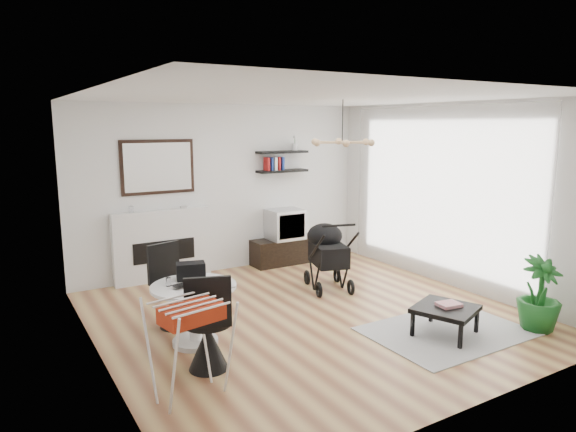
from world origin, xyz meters
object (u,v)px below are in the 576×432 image
fireplace (162,237)px  drying_rack (190,347)px  coffee_table (446,310)px  tv_console (285,251)px  potted_plant (539,294)px  crt_tv (285,224)px  stroller (327,258)px  dining_table (194,305)px

fireplace → drying_rack: fireplace is taller
coffee_table → tv_console: bearing=89.9°
fireplace → potted_plant: fireplace is taller
crt_tv → potted_plant: size_ratio=0.67×
stroller → dining_table: bearing=-142.8°
dining_table → potted_plant: (3.59, -1.69, -0.01)m
coffee_table → drying_rack: bearing=176.1°
drying_rack → fireplace: bearing=65.4°
crt_tv → coffee_table: crt_tv is taller
tv_console → stroller: size_ratio=1.11×
dining_table → stroller: bearing=20.0°
tv_console → coffee_table: tv_console is taller
tv_console → crt_tv: bearing=-157.6°
stroller → potted_plant: (1.20, -2.56, -0.02)m
tv_console → crt_tv: crt_tv is taller
crt_tv → drying_rack: (-2.97, -3.39, -0.23)m
drying_rack → potted_plant: (4.03, -0.65, -0.03)m
fireplace → dining_table: bearing=-100.0°
fireplace → coffee_table: size_ratio=2.61×
stroller → coffee_table: stroller is taller
drying_rack → stroller: (2.82, 1.92, -0.02)m
dining_table → potted_plant: size_ratio=1.06×
drying_rack → coffee_table: 2.98m
potted_plant → dining_table: bearing=154.7°
fireplace → stroller: size_ratio=2.04×
fireplace → drying_rack: 3.64m
coffee_table → fireplace: bearing=119.3°
dining_table → stroller: 2.54m
tv_console → fireplace: bearing=176.2°
drying_rack → potted_plant: drying_rack is taller
tv_console → stroller: bearing=-95.9°
crt_tv → drying_rack: 4.51m
crt_tv → tv_console: bearing=22.4°
fireplace → potted_plant: 5.24m
fireplace → crt_tv: (2.10, -0.14, 0.01)m
tv_console → crt_tv: 0.48m
fireplace → drying_rack: bearing=-103.9°
drying_rack → stroller: size_ratio=0.84×
fireplace → crt_tv: fireplace is taller
drying_rack → dining_table: bearing=56.7°
tv_console → potted_plant: size_ratio=1.35×
stroller → coffee_table: 2.13m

